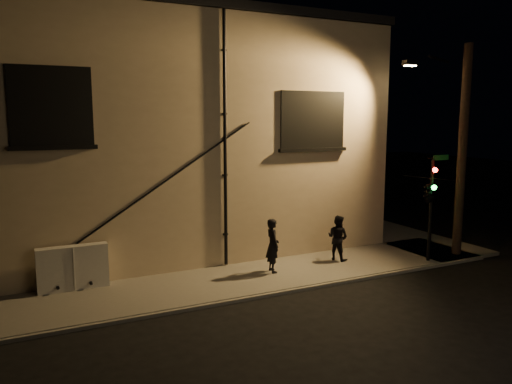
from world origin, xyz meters
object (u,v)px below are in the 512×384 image
pedestrian_b (338,238)px  traffic_signal (430,191)px  utility_cabinet (73,268)px  streetlamp_pole (460,147)px  pedestrian_a (273,245)px

pedestrian_b → traffic_signal: traffic_signal is taller
utility_cabinet → streetlamp_pole: streetlamp_pole is taller
utility_cabinet → streetlamp_pole: 13.58m
pedestrian_a → pedestrian_b: size_ratio=1.10×
pedestrian_b → traffic_signal: size_ratio=0.43×
pedestrian_b → pedestrian_a: bearing=69.7°
traffic_signal → streetlamp_pole: 2.27m
traffic_signal → pedestrian_b: bearing=148.7°
traffic_signal → streetlamp_pole: size_ratio=0.48×
utility_cabinet → pedestrian_a: bearing=-10.2°
pedestrian_a → pedestrian_b: bearing=-78.2°
pedestrian_a → pedestrian_b: (2.70, 0.22, -0.08)m
utility_cabinet → pedestrian_b: (8.69, -0.86, 0.15)m
traffic_signal → utility_cabinet: bearing=167.8°
pedestrian_a → traffic_signal: (5.31, -1.37, 1.61)m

